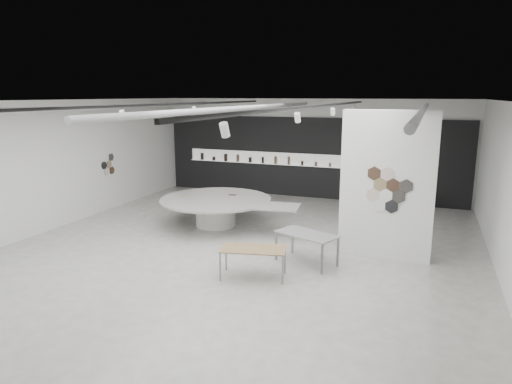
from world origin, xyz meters
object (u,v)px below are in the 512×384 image
at_px(partition_column, 387,186).
at_px(sample_table_wood, 253,250).
at_px(display_island, 218,208).
at_px(sample_table_stone, 307,236).
at_px(kitchen_counter, 402,195).

height_order(partition_column, sample_table_wood, partition_column).
xyz_separation_m(display_island, sample_table_wood, (2.47, -3.37, 0.05)).
bearing_deg(sample_table_stone, kitchen_counter, 75.24).
xyz_separation_m(sample_table_wood, sample_table_stone, (0.87, 1.24, 0.06)).
xyz_separation_m(sample_table_wood, kitchen_counter, (2.63, 7.90, -0.18)).
distance_m(display_island, kitchen_counter, 6.82).
bearing_deg(sample_table_wood, kitchen_counter, 71.60).
height_order(sample_table_wood, sample_table_stone, sample_table_stone).
distance_m(partition_column, kitchen_counter, 5.72).
distance_m(sample_table_stone, kitchen_counter, 6.89).
relative_size(display_island, kitchen_counter, 2.88).
height_order(display_island, kitchen_counter, kitchen_counter).
bearing_deg(kitchen_counter, display_island, -131.63).
xyz_separation_m(partition_column, sample_table_stone, (-1.67, -1.11, -1.12)).
bearing_deg(display_island, sample_table_wood, -60.77).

